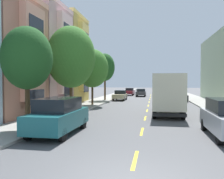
% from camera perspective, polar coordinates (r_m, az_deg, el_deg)
% --- Properties ---
extents(ground_plane, '(160.00, 160.00, 0.00)m').
position_cam_1_polar(ground_plane, '(36.71, 8.83, -2.55)').
color(ground_plane, '#4C4C4F').
extents(sidewalk_left, '(3.20, 120.00, 0.14)m').
position_cam_1_polar(sidewalk_left, '(35.57, -2.75, -2.56)').
color(sidewalk_left, '#99968E').
rests_on(sidewalk_left, ground_plane).
extents(sidewalk_right, '(3.20, 120.00, 0.14)m').
position_cam_1_polar(sidewalk_right, '(35.30, 20.39, -2.70)').
color(sidewalk_right, '#99968E').
rests_on(sidewalk_right, ground_plane).
extents(lane_centerline_dashes, '(0.14, 47.20, 0.01)m').
position_cam_1_polar(lane_centerline_dashes, '(31.23, 8.65, -3.31)').
color(lane_centerline_dashes, yellow).
rests_on(lane_centerline_dashes, ground_plane).
extents(townhouse_third_rose, '(10.66, 6.57, 10.93)m').
position_cam_1_polar(townhouse_third_rose, '(28.02, -20.96, 6.77)').
color(townhouse_third_rose, '#CC9E9E').
rests_on(townhouse_third_rose, ground_plane).
extents(townhouse_fourth_mustard, '(11.70, 6.57, 11.54)m').
position_cam_1_polar(townhouse_fourth_mustard, '(34.24, -15.87, 6.42)').
color(townhouse_fourth_mustard, tan).
rests_on(townhouse_fourth_mustard, ground_plane).
extents(street_tree_nearest, '(2.84, 2.84, 5.77)m').
position_cam_1_polar(street_tree_nearest, '(14.53, -19.38, 6.94)').
color(street_tree_nearest, '#47331E').
rests_on(street_tree_nearest, sidewalk_left).
extents(street_tree_second, '(4.17, 4.17, 7.43)m').
position_cam_1_polar(street_tree_second, '(21.25, -9.65, 7.53)').
color(street_tree_second, '#47331E').
rests_on(street_tree_second, sidewalk_left).
extents(street_tree_third, '(3.74, 3.74, 6.43)m').
position_cam_1_polar(street_tree_third, '(28.18, -4.66, 4.99)').
color(street_tree_third, '#47331E').
rests_on(street_tree_third, sidewalk_left).
extents(street_tree_farthest, '(2.85, 2.85, 6.76)m').
position_cam_1_polar(street_tree_farthest, '(35.32, -1.67, 5.24)').
color(street_tree_farthest, '#47331E').
rests_on(street_tree_farthest, sidewalk_left).
extents(delivery_box_truck, '(2.52, 7.35, 3.40)m').
position_cam_1_polar(delivery_box_truck, '(20.91, 12.99, -0.61)').
color(delivery_box_truck, beige).
rests_on(delivery_box_truck, ground_plane).
extents(parked_hatchback_champagne, '(1.82, 4.04, 1.50)m').
position_cam_1_polar(parked_hatchback_champagne, '(36.48, 1.90, -1.37)').
color(parked_hatchback_champagne, tan).
rests_on(parked_hatchback_champagne, ground_plane).
extents(parked_sedan_black, '(1.91, 4.54, 1.43)m').
position_cam_1_polar(parked_sedan_black, '(36.16, 15.63, -1.47)').
color(parked_sedan_black, black).
rests_on(parked_sedan_black, ground_plane).
extents(parked_sedan_red, '(1.92, 4.54, 1.43)m').
position_cam_1_polar(parked_sedan_red, '(56.33, 13.77, -0.30)').
color(parked_sedan_red, '#AD1E1E').
rests_on(parked_sedan_red, ground_plane).
extents(parked_suv_teal, '(1.99, 4.82, 1.93)m').
position_cam_1_polar(parked_suv_teal, '(13.36, -12.45, -5.99)').
color(parked_suv_teal, '#195B60').
rests_on(parked_suv_teal, ground_plane).
extents(parked_hatchback_burgundy, '(1.83, 4.04, 1.50)m').
position_cam_1_polar(parked_hatchback_burgundy, '(49.94, 4.16, -0.51)').
color(parked_hatchback_burgundy, maroon).
rests_on(parked_hatchback_burgundy, ground_plane).
extents(moving_charcoal_sedan, '(1.80, 4.50, 1.43)m').
position_cam_1_polar(moving_charcoal_sedan, '(46.67, 6.85, -0.69)').
color(moving_charcoal_sedan, '#333338').
rests_on(moving_charcoal_sedan, ground_plane).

